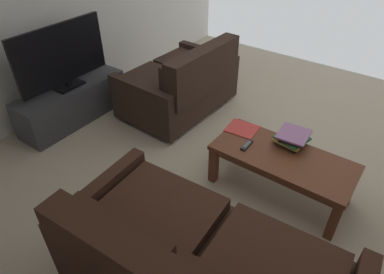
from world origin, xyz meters
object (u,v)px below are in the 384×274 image
(tv_remote, at_px, (247,145))
(tv_stand, at_px, (73,103))
(loveseat_near, at_px, (182,84))
(loose_magazine, at_px, (242,129))
(book_stack, at_px, (292,138))
(sofa_main, at_px, (197,272))
(flat_tv, at_px, (61,56))
(coffee_table, at_px, (282,162))

(tv_remote, bearing_deg, tv_stand, 6.47)
(loveseat_near, bearing_deg, loose_magazine, 156.53)
(loveseat_near, distance_m, book_stack, 1.56)
(book_stack, bearing_deg, tv_stand, 11.86)
(loveseat_near, height_order, book_stack, loveseat_near)
(tv_remote, bearing_deg, book_stack, -137.89)
(tv_stand, relative_size, tv_remote, 7.97)
(loose_magazine, bearing_deg, tv_remote, 32.97)
(book_stack, bearing_deg, tv_remote, 42.11)
(tv_remote, bearing_deg, sofa_main, 105.26)
(sofa_main, relative_size, loose_magazine, 6.74)
(flat_tv, bearing_deg, sofa_main, 158.79)
(coffee_table, distance_m, loose_magazine, 0.49)
(loveseat_near, height_order, tv_stand, loveseat_near)
(loveseat_near, relative_size, tv_stand, 1.04)
(sofa_main, height_order, tv_remote, sofa_main)
(flat_tv, height_order, loose_magazine, flat_tv)
(coffee_table, relative_size, book_stack, 3.83)
(tv_stand, distance_m, tv_remote, 2.13)
(flat_tv, bearing_deg, coffee_table, -172.68)
(loveseat_near, height_order, tv_remote, loveseat_near)
(coffee_table, xyz_separation_m, loose_magazine, (0.47, -0.13, 0.07))
(loveseat_near, relative_size, flat_tv, 1.23)
(sofa_main, bearing_deg, book_stack, -88.82)
(book_stack, height_order, tv_remote, book_stack)
(sofa_main, distance_m, loose_magazine, 1.47)
(tv_stand, distance_m, loose_magazine, 2.01)
(loveseat_near, xyz_separation_m, coffee_table, (-1.52, 0.59, -0.01))
(book_stack, bearing_deg, coffee_table, 94.76)
(tv_stand, distance_m, flat_tv, 0.57)
(loveseat_near, bearing_deg, tv_stand, 45.12)
(coffee_table, bearing_deg, tv_stand, 7.29)
(loose_magazine, bearing_deg, coffee_table, 69.07)
(book_stack, relative_size, loose_magazine, 1.13)
(tv_stand, bearing_deg, sofa_main, 158.76)
(coffee_table, xyz_separation_m, tv_stand, (2.42, 0.31, -0.13))
(loose_magazine, bearing_deg, flat_tv, -82.44)
(tv_stand, height_order, flat_tv, flat_tv)
(loveseat_near, relative_size, book_stack, 4.37)
(sofa_main, distance_m, tv_remote, 1.23)
(loveseat_near, bearing_deg, flat_tv, 45.18)
(tv_stand, height_order, loose_magazine, tv_stand)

